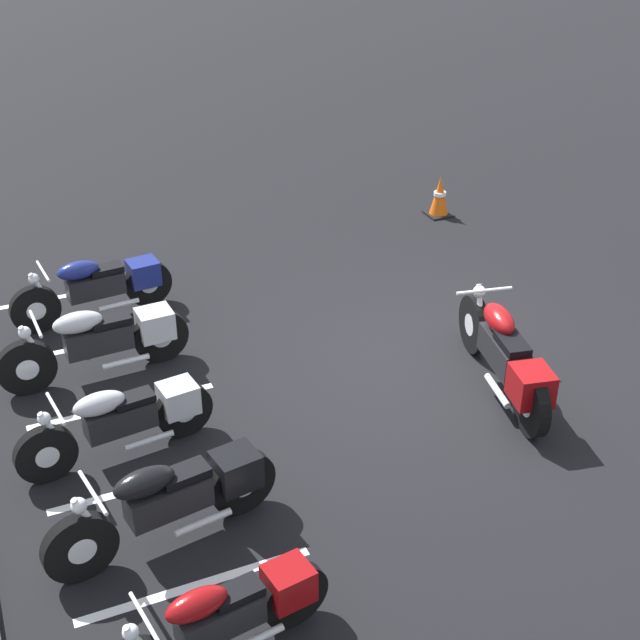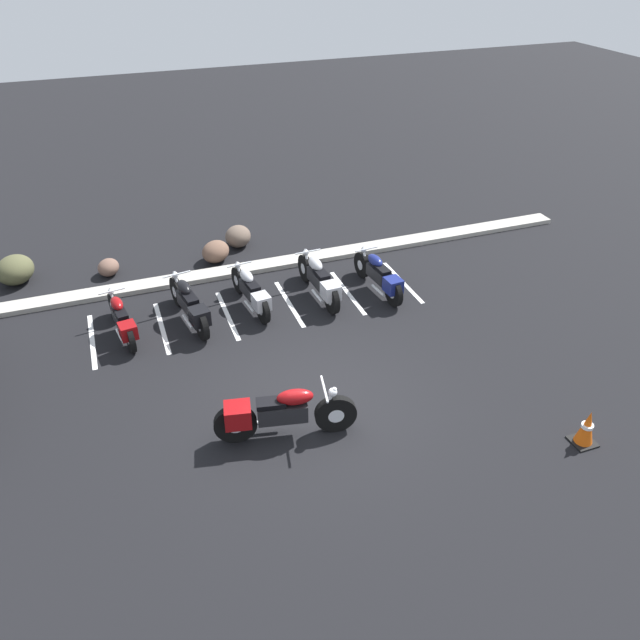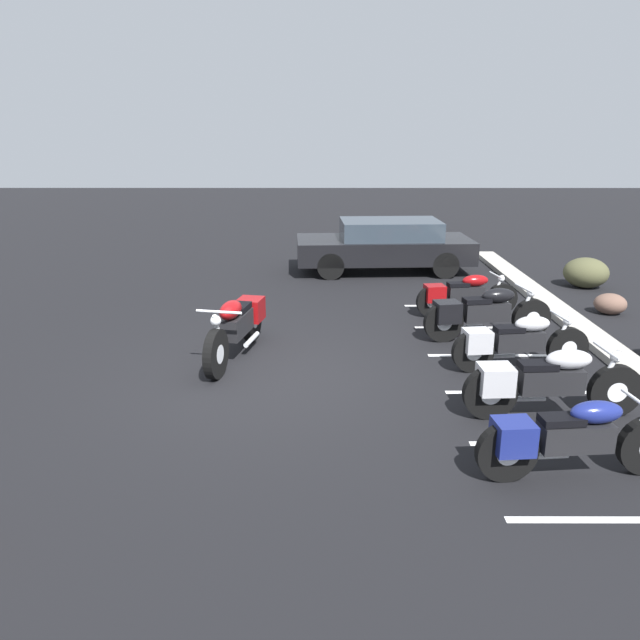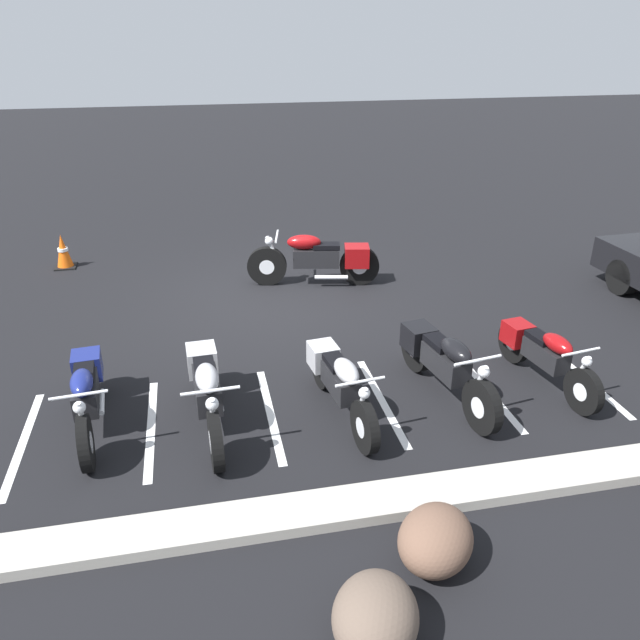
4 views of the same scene
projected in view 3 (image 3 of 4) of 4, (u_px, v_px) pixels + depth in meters
ground at (268, 377)px, 9.04m from camera, size 60.00×60.00×0.00m
motorcycle_maroon_featured at (238, 324)px, 9.77m from camera, size 2.41×0.86×0.96m
parked_bike_0 at (462, 294)px, 11.89m from camera, size 0.65×2.00×0.79m
parked_bike_1 at (482, 313)px, 10.51m from camera, size 0.75×2.24×0.88m
parked_bike_2 at (514, 342)px, 9.18m from camera, size 0.64×2.09×0.82m
parked_bike_3 at (545, 382)px, 7.65m from camera, size 0.63×2.25×0.88m
parked_bike_4 at (569, 438)px, 6.31m from camera, size 0.61×2.14×0.84m
car_black at (385, 245)px, 15.50m from camera, size 2.01×4.38×1.29m
concrete_curb at (640, 373)px, 9.01m from camera, size 18.00×0.50×0.12m
landscape_rock_0 at (586, 273)px, 14.02m from camera, size 1.16×1.23×0.68m
landscape_rock_2 at (610, 304)px, 12.04m from camera, size 0.69×0.75×0.41m
stall_line_0 at (456, 306)px, 12.65m from camera, size 0.10×2.10×0.00m
stall_line_1 at (473, 327)px, 11.27m from camera, size 0.10×2.10×0.00m
stall_line_2 at (494, 355)px, 9.88m from camera, size 0.10×2.10×0.00m
stall_line_3 at (522, 392)px, 8.50m from camera, size 0.10×2.10×0.00m
stall_line_4 at (561, 444)px, 7.12m from camera, size 0.10×2.10×0.00m
stall_line_5 at (619, 520)px, 5.73m from camera, size 0.10×2.10×0.00m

